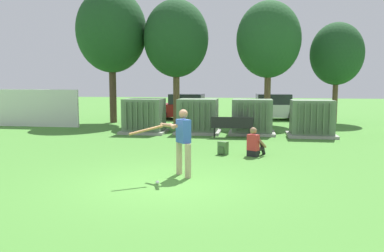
{
  "coord_description": "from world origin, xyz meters",
  "views": [
    {
      "loc": [
        2.09,
        -9.04,
        2.47
      ],
      "look_at": [
        0.13,
        3.5,
        1.0
      ],
      "focal_mm": 36.71,
      "sensor_mm": 36.0,
      "label": 1
    }
  ],
  "objects_px": {
    "transformer_east": "(312,119)",
    "seated_spectator": "(255,145)",
    "transformer_mid_west": "(198,117)",
    "transformer_mid_east": "(252,117)",
    "park_bench": "(232,125)",
    "backpack": "(223,148)",
    "batter": "(181,139)",
    "parked_car_leftmost": "(185,107)",
    "parked_car_left_of_center": "(271,108)",
    "sports_ball": "(157,182)",
    "transformer_west": "(144,116)"
  },
  "relations": [
    {
      "from": "transformer_east",
      "to": "sports_ball",
      "type": "distance_m",
      "value": 10.2
    },
    {
      "from": "batter",
      "to": "parked_car_left_of_center",
      "type": "bearing_deg",
      "value": 79.3
    },
    {
      "from": "park_bench",
      "to": "seated_spectator",
      "type": "bearing_deg",
      "value": -76.62
    },
    {
      "from": "seated_spectator",
      "to": "parked_car_leftmost",
      "type": "distance_m",
      "value": 12.73
    },
    {
      "from": "transformer_mid_east",
      "to": "parked_car_left_of_center",
      "type": "distance_m",
      "value": 7.39
    },
    {
      "from": "transformer_west",
      "to": "parked_car_left_of_center",
      "type": "height_order",
      "value": "same"
    },
    {
      "from": "backpack",
      "to": "transformer_west",
      "type": "bearing_deg",
      "value": 129.88
    },
    {
      "from": "batter",
      "to": "seated_spectator",
      "type": "relative_size",
      "value": 1.81
    },
    {
      "from": "backpack",
      "to": "sports_ball",
      "type": "bearing_deg",
      "value": -107.19
    },
    {
      "from": "transformer_east",
      "to": "sports_ball",
      "type": "relative_size",
      "value": 23.33
    },
    {
      "from": "transformer_east",
      "to": "backpack",
      "type": "xyz_separation_m",
      "value": [
        -3.56,
        -4.91,
        -0.57
      ]
    },
    {
      "from": "batter",
      "to": "transformer_west",
      "type": "bearing_deg",
      "value": 112.09
    },
    {
      "from": "transformer_mid_west",
      "to": "transformer_mid_east",
      "type": "relative_size",
      "value": 1.0
    },
    {
      "from": "seated_spectator",
      "to": "parked_car_left_of_center",
      "type": "xyz_separation_m",
      "value": [
        1.09,
        12.61,
        0.38
      ]
    },
    {
      "from": "park_bench",
      "to": "batter",
      "type": "bearing_deg",
      "value": -97.32
    },
    {
      "from": "transformer_mid_east",
      "to": "seated_spectator",
      "type": "bearing_deg",
      "value": -88.81
    },
    {
      "from": "transformer_mid_east",
      "to": "park_bench",
      "type": "xyz_separation_m",
      "value": [
        -0.85,
        -1.27,
        -0.25
      ]
    },
    {
      "from": "transformer_west",
      "to": "seated_spectator",
      "type": "xyz_separation_m",
      "value": [
        5.17,
        -5.0,
        -0.41
      ]
    },
    {
      "from": "batter",
      "to": "parked_car_left_of_center",
      "type": "relative_size",
      "value": 0.4
    },
    {
      "from": "transformer_east",
      "to": "park_bench",
      "type": "bearing_deg",
      "value": -164.86
    },
    {
      "from": "park_bench",
      "to": "sports_ball",
      "type": "relative_size",
      "value": 20.17
    },
    {
      "from": "park_bench",
      "to": "batter",
      "type": "height_order",
      "value": "batter"
    },
    {
      "from": "sports_ball",
      "to": "parked_car_leftmost",
      "type": "relative_size",
      "value": 0.02
    },
    {
      "from": "transformer_east",
      "to": "parked_car_left_of_center",
      "type": "height_order",
      "value": "same"
    },
    {
      "from": "parked_car_leftmost",
      "to": "seated_spectator",
      "type": "bearing_deg",
      "value": -69.75
    },
    {
      "from": "parked_car_left_of_center",
      "to": "seated_spectator",
      "type": "bearing_deg",
      "value": -94.92
    },
    {
      "from": "transformer_east",
      "to": "transformer_mid_east",
      "type": "bearing_deg",
      "value": 172.73
    },
    {
      "from": "transformer_east",
      "to": "parked_car_leftmost",
      "type": "xyz_separation_m",
      "value": [
        -6.91,
        6.95,
        -0.04
      ]
    },
    {
      "from": "backpack",
      "to": "parked_car_left_of_center",
      "type": "bearing_deg",
      "value": 80.31
    },
    {
      "from": "park_bench",
      "to": "transformer_mid_west",
      "type": "bearing_deg",
      "value": 143.61
    },
    {
      "from": "park_bench",
      "to": "parked_car_leftmost",
      "type": "bearing_deg",
      "value": 113.56
    },
    {
      "from": "transformer_mid_east",
      "to": "parked_car_leftmost",
      "type": "bearing_deg",
      "value": 122.98
    },
    {
      "from": "parked_car_left_of_center",
      "to": "parked_car_leftmost",
      "type": "bearing_deg",
      "value": -172.96
    },
    {
      "from": "transformer_west",
      "to": "transformer_mid_east",
      "type": "distance_m",
      "value": 5.07
    },
    {
      "from": "park_bench",
      "to": "backpack",
      "type": "bearing_deg",
      "value": -91.31
    },
    {
      "from": "park_bench",
      "to": "parked_car_left_of_center",
      "type": "distance_m",
      "value": 8.81
    },
    {
      "from": "transformer_mid_west",
      "to": "batter",
      "type": "height_order",
      "value": "batter"
    },
    {
      "from": "transformer_east",
      "to": "parked_car_leftmost",
      "type": "bearing_deg",
      "value": 134.83
    },
    {
      "from": "transformer_west",
      "to": "sports_ball",
      "type": "height_order",
      "value": "transformer_west"
    },
    {
      "from": "transformer_mid_west",
      "to": "batter",
      "type": "bearing_deg",
      "value": -84.88
    },
    {
      "from": "transformer_east",
      "to": "seated_spectator",
      "type": "xyz_separation_m",
      "value": [
        -2.5,
        -4.99,
        -0.41
      ]
    },
    {
      "from": "transformer_mid_west",
      "to": "backpack",
      "type": "relative_size",
      "value": 4.77
    },
    {
      "from": "backpack",
      "to": "parked_car_leftmost",
      "type": "relative_size",
      "value": 0.1
    },
    {
      "from": "parked_car_leftmost",
      "to": "parked_car_left_of_center",
      "type": "relative_size",
      "value": 0.98
    },
    {
      "from": "transformer_mid_east",
      "to": "parked_car_leftmost",
      "type": "distance_m",
      "value": 7.88
    },
    {
      "from": "transformer_mid_west",
      "to": "transformer_east",
      "type": "xyz_separation_m",
      "value": [
        5.13,
        -0.29,
        0.0
      ]
    },
    {
      "from": "sports_ball",
      "to": "transformer_mid_west",
      "type": "bearing_deg",
      "value": 91.99
    },
    {
      "from": "transformer_east",
      "to": "seated_spectator",
      "type": "distance_m",
      "value": 5.6
    },
    {
      "from": "batter",
      "to": "parked_car_leftmost",
      "type": "distance_m",
      "value": 15.24
    },
    {
      "from": "transformer_west",
      "to": "park_bench",
      "type": "xyz_separation_m",
      "value": [
        4.2,
        -0.95,
        -0.25
      ]
    }
  ]
}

